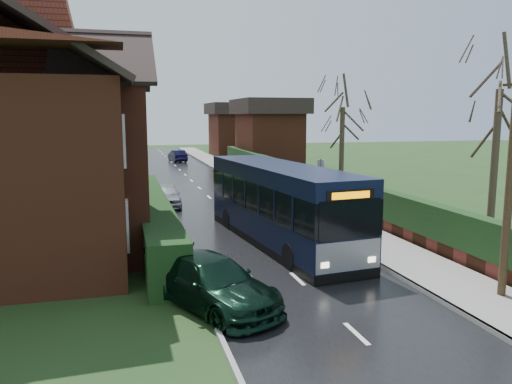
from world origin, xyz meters
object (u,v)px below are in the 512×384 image
object	(u,v)px
car_green	(211,282)
bus_stop_sign	(321,182)
brick_house	(20,131)
telegraph_pole	(510,186)
car_silver	(166,196)
bus	(280,205)

from	to	relation	value
car_green	bus_stop_sign	size ratio (longest dim) A/B	1.49
brick_house	telegraph_pole	xyz separation A→B (m)	(13.53, -9.78, -1.24)
brick_house	telegraph_pole	distance (m)	16.74
brick_house	car_green	distance (m)	10.75
telegraph_pole	car_silver	bearing A→B (deg)	101.99
car_green	bus_stop_sign	xyz separation A→B (m)	(6.49, 8.42, 1.35)
brick_house	car_silver	size ratio (longest dim) A/B	4.04
brick_house	car_silver	bearing A→B (deg)	48.69
car_green	car_silver	bearing A→B (deg)	63.95
telegraph_pole	brick_house	bearing A→B (deg)	131.46
bus	car_green	bearing A→B (deg)	-129.14
brick_house	bus_stop_sign	bearing A→B (deg)	0.89
bus	bus_stop_sign	size ratio (longest dim) A/B	3.40
car_green	bus_stop_sign	world-z (taller)	bus_stop_sign
bus_stop_sign	brick_house	bearing A→B (deg)	162.67
bus_stop_sign	car_silver	bearing A→B (deg)	116.00
car_silver	telegraph_pole	xyz separation A→B (m)	(7.60, -16.53, 2.52)
brick_house	bus	xyz separation A→B (m)	(9.54, -2.48, -2.85)
brick_house	car_green	world-z (taller)	brick_house
brick_house	telegraph_pole	size ratio (longest dim) A/B	2.36
car_green	telegraph_pole	distance (m)	8.23
bus	bus_stop_sign	world-z (taller)	bus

